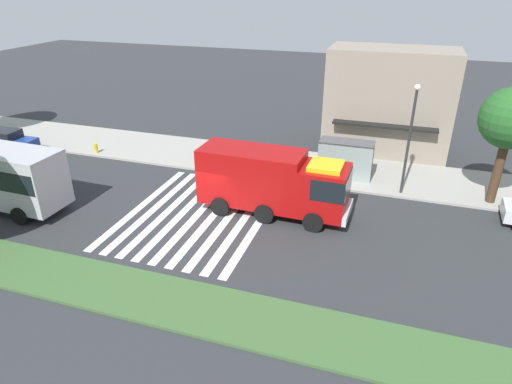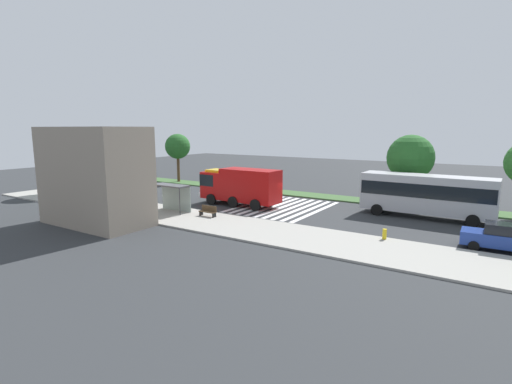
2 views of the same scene
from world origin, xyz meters
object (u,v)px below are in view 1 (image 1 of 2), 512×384
bench_near_shelter (285,164)px  parked_car_west (5,141)px  fire_truck (276,181)px  sidewalk_tree_center (511,120)px  bus_stop_shelter (346,153)px  street_lamp (410,132)px  fire_hydrant (96,148)px

bench_near_shelter → parked_car_west: bearing=-172.3°
fire_truck → sidewalk_tree_center: 13.32m
bus_stop_shelter → fire_truck: bearing=-117.5°
parked_car_west → bench_near_shelter: (21.38, 2.88, -0.31)m
bus_stop_shelter → bench_near_shelter: bearing=-179.5°
parked_car_west → street_lamp: size_ratio=0.71×
bench_near_shelter → street_lamp: 8.53m
bench_near_shelter → sidewalk_tree_center: 13.63m
fire_truck → bus_stop_shelter: fire_truck is taller
street_lamp → fire_hydrant: (-22.23, -0.10, -3.57)m
parked_car_west → bench_near_shelter: bearing=6.6°
bus_stop_shelter → bench_near_shelter: bus_stop_shelter is taller
parked_car_west → bus_stop_shelter: (25.38, 2.92, 0.98)m
bus_stop_shelter → street_lamp: street_lamp is taller
bus_stop_shelter → bench_near_shelter: (-4.00, -0.04, -1.30)m
parked_car_west → fire_hydrant: bearing=12.8°
parked_car_west → bench_near_shelter: parked_car_west is taller
fire_hydrant → bus_stop_shelter: bearing=3.8°
street_lamp → fire_hydrant: size_ratio=9.59×
bus_stop_shelter → fire_hydrant: (-18.52, -1.22, -1.40)m
fire_hydrant → sidewalk_tree_center: bearing=1.0°
fire_truck → fire_hydrant: 16.22m
parked_car_west → bench_near_shelter: 21.58m
bench_near_shelter → bus_stop_shelter: bearing=0.5°
bus_stop_shelter → street_lamp: (3.71, -1.12, 2.18)m
bench_near_shelter → fire_hydrant: bench_near_shelter is taller
parked_car_west → sidewalk_tree_center: (34.20, 2.20, 4.28)m
fire_truck → bus_stop_shelter: bearing=63.7°
fire_truck → bench_near_shelter: fire_truck is taller
fire_truck → bench_near_shelter: bearing=100.4°
sidewalk_tree_center → street_lamp: bearing=-175.5°
parked_car_west → sidewalk_tree_center: 34.53m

